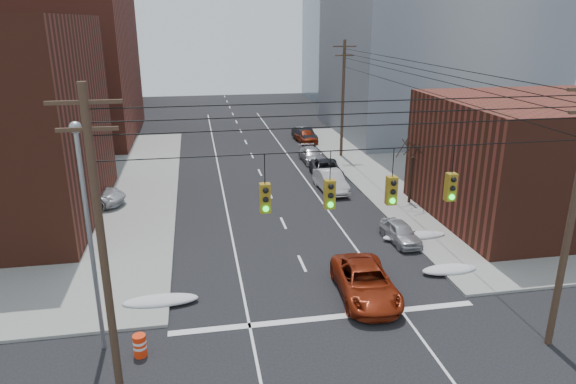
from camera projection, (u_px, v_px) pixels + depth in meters
name	position (u px, v px, depth m)	size (l,w,h in m)	color
sidewalk_ne	(558.00, 166.00, 46.70)	(40.00, 40.00, 0.15)	gray
building_brick_far	(57.00, 65.00, 79.61)	(22.00, 18.00, 12.00)	#542519
building_office	(436.00, 22.00, 57.75)	(22.00, 20.00, 25.00)	gray
building_glass	(374.00, 31.00, 82.81)	(20.00, 18.00, 22.00)	gray
building_storefront	(558.00, 159.00, 33.66)	(16.00, 12.00, 8.00)	#542519
utility_pole_left	(102.00, 246.00, 16.45)	(2.20, 0.28, 11.00)	#473323
utility_pole_right	(572.00, 213.00, 19.35)	(2.20, 0.28, 11.00)	#473323
utility_pole_far	(343.00, 97.00, 48.26)	(2.20, 0.28, 11.00)	#473323
traffic_signals	(361.00, 191.00, 17.45)	(17.00, 0.42, 2.02)	black
street_light	(88.00, 221.00, 19.16)	(0.44, 0.44, 9.32)	gray
bare_tree	(411.00, 173.00, 36.49)	(2.09, 2.20, 4.93)	black
snow_nw	(161.00, 301.00, 24.01)	(3.50, 1.08, 0.42)	silver
snow_ne	(449.00, 270.00, 27.00)	(3.00, 1.08, 0.42)	silver
snow_east_far	(414.00, 236.00, 31.20)	(4.00, 1.08, 0.42)	silver
red_pickup	(365.00, 282.00, 24.55)	(2.54, 5.51, 1.53)	maroon
parked_car_a	(400.00, 232.00, 30.70)	(1.46, 3.64, 1.24)	#BBBBC1
parked_car_b	(331.00, 181.00, 39.89)	(1.67, 4.79, 1.58)	silver
parked_car_c	(326.00, 169.00, 43.31)	(2.39, 5.19, 1.44)	black
parked_car_d	(312.00, 155.00, 48.20)	(1.82, 4.48, 1.30)	#A8A7AC
parked_car_e	(306.00, 136.00, 55.60)	(1.74, 4.32, 1.47)	maroon
parked_car_f	(304.00, 134.00, 56.26)	(1.61, 4.62, 1.52)	black
lot_car_a	(71.00, 200.00, 35.51)	(1.50, 4.31, 1.42)	silver
lot_car_b	(86.00, 195.00, 36.41)	(2.54, 5.52, 1.53)	silver
construction_barrel	(140.00, 345.00, 20.26)	(0.54, 0.54, 0.93)	red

